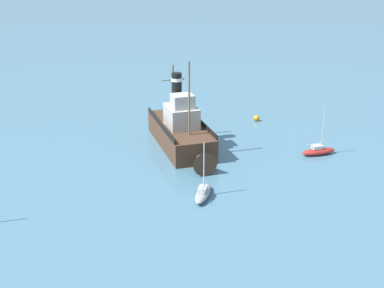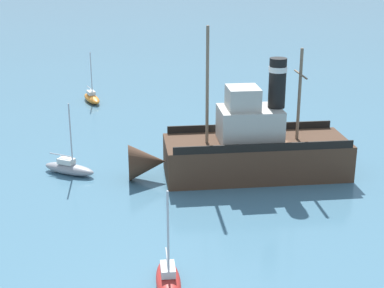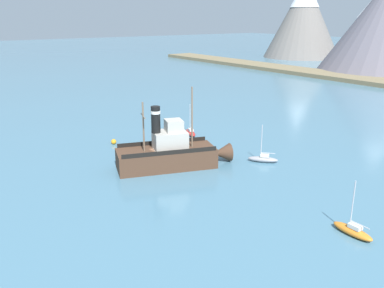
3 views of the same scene
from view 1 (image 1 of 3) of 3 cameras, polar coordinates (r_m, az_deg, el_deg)
name	(u,v)px [view 1 (image 1 of 3)]	position (r m, az deg, el deg)	size (l,w,h in m)	color
ground_plane	(178,144)	(53.05, -1.72, -0.02)	(600.00, 600.00, 0.00)	#477289
old_tugboat	(182,131)	(51.52, -1.22, 1.50)	(8.11, 14.71, 9.90)	#4C3323
sailboat_red	(318,151)	(51.77, 14.76, -0.79)	(3.95, 2.33, 4.90)	#B22823
sailboat_grey	(203,193)	(41.33, 1.30, -5.80)	(3.62, 3.28, 4.90)	gray
mooring_buoy	(256,118)	(61.10, 7.65, 3.07)	(0.76, 0.76, 0.76)	orange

